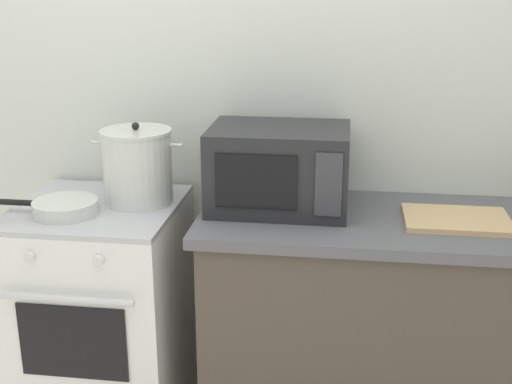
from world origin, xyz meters
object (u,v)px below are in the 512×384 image
object	(u,v)px
frying_pan	(63,207)
cutting_board	(457,220)
stock_pot	(138,166)
microwave	(279,168)
stove	(104,316)

from	to	relation	value
frying_pan	cutting_board	xyz separation A→B (m)	(1.39, 0.10, -0.02)
stock_pot	frying_pan	world-z (taller)	stock_pot
stock_pot	microwave	xyz separation A→B (m)	(0.53, 0.01, 0.01)
stock_pot	microwave	size ratio (longest dim) A/B	0.69
stove	frying_pan	world-z (taller)	frying_pan
frying_pan	cutting_board	bearing A→B (deg)	4.23
microwave	cutting_board	distance (m)	0.65
frying_pan	microwave	distance (m)	0.79
microwave	stock_pot	bearing A→B (deg)	-178.43
stove	stock_pot	size ratio (longest dim) A/B	2.67
cutting_board	microwave	bearing A→B (deg)	172.92
cutting_board	frying_pan	bearing A→B (deg)	-175.77
stove	stock_pot	bearing A→B (deg)	23.41
stock_pot	frying_pan	size ratio (longest dim) A/B	0.80
stove	cutting_board	size ratio (longest dim) A/B	2.56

